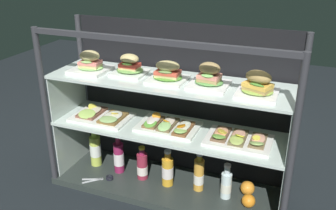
# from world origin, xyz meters

# --- Properties ---
(ground_plane) EXTENTS (6.00, 6.00, 0.02)m
(ground_plane) POSITION_xyz_m (0.00, 0.00, -0.01)
(ground_plane) COLOR black
(ground_plane) RESTS_ON ground
(case_base_deck) EXTENTS (1.38, 0.42, 0.04)m
(case_base_deck) POSITION_xyz_m (0.00, 0.00, 0.02)
(case_base_deck) COLOR #2C3430
(case_base_deck) RESTS_ON ground
(case_frame) EXTENTS (1.38, 0.42, 0.97)m
(case_frame) POSITION_xyz_m (0.00, 0.12, 0.53)
(case_frame) COLOR #333338
(case_frame) RESTS_ON ground
(riser_lower_tier) EXTENTS (1.31, 0.35, 0.36)m
(riser_lower_tier) POSITION_xyz_m (0.00, 0.00, 0.22)
(riser_lower_tier) COLOR silver
(riser_lower_tier) RESTS_ON case_base_deck
(shelf_lower_glass) EXTENTS (1.33, 0.37, 0.01)m
(shelf_lower_glass) POSITION_xyz_m (0.00, 0.00, 0.40)
(shelf_lower_glass) COLOR silver
(shelf_lower_glass) RESTS_ON riser_lower_tier
(riser_upper_tier) EXTENTS (1.31, 0.35, 0.27)m
(riser_upper_tier) POSITION_xyz_m (0.00, 0.00, 0.55)
(riser_upper_tier) COLOR silver
(riser_upper_tier) RESTS_ON shelf_lower_glass
(shelf_upper_glass) EXTENTS (1.33, 0.37, 0.01)m
(shelf_upper_glass) POSITION_xyz_m (0.00, 0.00, 0.69)
(shelf_upper_glass) COLOR silver
(shelf_upper_glass) RESTS_ON riser_upper_tier
(plated_roll_sandwich_mid_right) EXTENTS (0.21, 0.21, 0.12)m
(plated_roll_sandwich_mid_right) POSITION_xyz_m (-0.47, -0.02, 0.74)
(plated_roll_sandwich_mid_right) COLOR white
(plated_roll_sandwich_mid_right) RESTS_ON shelf_upper_glass
(plated_roll_sandwich_far_left) EXTENTS (0.18, 0.18, 0.11)m
(plated_roll_sandwich_far_left) POSITION_xyz_m (-0.24, 0.02, 0.74)
(plated_roll_sandwich_far_left) COLOR white
(plated_roll_sandwich_far_left) RESTS_ON shelf_upper_glass
(plated_roll_sandwich_near_right_corner) EXTENTS (0.20, 0.20, 0.11)m
(plated_roll_sandwich_near_right_corner) POSITION_xyz_m (0.00, -0.01, 0.74)
(plated_roll_sandwich_near_right_corner) COLOR white
(plated_roll_sandwich_near_right_corner) RESTS_ON shelf_upper_glass
(plated_roll_sandwich_near_left_corner) EXTENTS (0.20, 0.20, 0.13)m
(plated_roll_sandwich_near_left_corner) POSITION_xyz_m (0.23, -0.01, 0.74)
(plated_roll_sandwich_near_left_corner) COLOR white
(plated_roll_sandwich_near_left_corner) RESTS_ON shelf_upper_glass
(plated_roll_sandwich_center) EXTENTS (0.19, 0.19, 0.12)m
(plated_roll_sandwich_center) POSITION_xyz_m (0.47, -0.04, 0.74)
(plated_roll_sandwich_center) COLOR white
(plated_roll_sandwich_center) RESTS_ON shelf_upper_glass
(open_sandwich_tray_mid_right) EXTENTS (0.34, 0.23, 0.06)m
(open_sandwich_tray_mid_right) POSITION_xyz_m (-0.41, -0.03, 0.43)
(open_sandwich_tray_mid_right) COLOR white
(open_sandwich_tray_mid_right) RESTS_ON shelf_lower_glass
(open_sandwich_tray_mid_left) EXTENTS (0.34, 0.24, 0.07)m
(open_sandwich_tray_mid_left) POSITION_xyz_m (0.00, -0.00, 0.43)
(open_sandwich_tray_mid_left) COLOR white
(open_sandwich_tray_mid_left) RESTS_ON shelf_lower_glass
(open_sandwich_tray_right_of_center) EXTENTS (0.34, 0.23, 0.06)m
(open_sandwich_tray_right_of_center) POSITION_xyz_m (0.40, -0.01, 0.43)
(open_sandwich_tray_right_of_center) COLOR white
(open_sandwich_tray_right_of_center) RESTS_ON shelf_lower_glass
(juice_bottle_front_second) EXTENTS (0.07, 0.07, 0.26)m
(juice_bottle_front_second) POSITION_xyz_m (-0.51, 0.03, 0.15)
(juice_bottle_front_second) COLOR #BED150
(juice_bottle_front_second) RESTS_ON case_base_deck
(juice_bottle_front_middle) EXTENTS (0.06, 0.06, 0.25)m
(juice_bottle_front_middle) POSITION_xyz_m (-0.33, 0.01, 0.14)
(juice_bottle_front_middle) COLOR #901F4B
(juice_bottle_front_middle) RESTS_ON case_base_deck
(juice_bottle_front_left_end) EXTENTS (0.07, 0.07, 0.22)m
(juice_bottle_front_left_end) POSITION_xyz_m (-0.17, 0.00, 0.12)
(juice_bottle_front_left_end) COLOR #99283D
(juice_bottle_front_left_end) RESTS_ON case_base_deck
(juice_bottle_near_post) EXTENTS (0.07, 0.07, 0.23)m
(juice_bottle_near_post) POSITION_xyz_m (0.00, -0.01, 0.13)
(juice_bottle_near_post) COLOR gold
(juice_bottle_near_post) RESTS_ON case_base_deck
(juice_bottle_tucked_behind) EXTENTS (0.06, 0.06, 0.24)m
(juice_bottle_tucked_behind) POSITION_xyz_m (0.19, 0.01, 0.14)
(juice_bottle_tucked_behind) COLOR gold
(juice_bottle_tucked_behind) RESTS_ON case_base_deck
(juice_bottle_back_left) EXTENTS (0.06, 0.06, 0.21)m
(juice_bottle_back_left) POSITION_xyz_m (0.35, 0.00, 0.12)
(juice_bottle_back_left) COLOR white
(juice_bottle_back_left) RESTS_ON case_base_deck
(orange_fruit_beside_bottles) EXTENTS (0.07, 0.07, 0.07)m
(orange_fruit_beside_bottles) POSITION_xyz_m (0.49, -0.04, 0.08)
(orange_fruit_beside_bottles) COLOR orange
(orange_fruit_beside_bottles) RESTS_ON case_base_deck
(orange_fruit_near_left_post) EXTENTS (0.08, 0.08, 0.08)m
(orange_fruit_near_left_post) POSITION_xyz_m (0.46, 0.07, 0.08)
(orange_fruit_near_left_post) COLOR orange
(orange_fruit_near_left_post) RESTS_ON case_base_deck
(kitchen_scissors) EXTENTS (0.18, 0.15, 0.01)m
(kitchen_scissors) POSITION_xyz_m (-0.38, -0.10, 0.04)
(kitchen_scissors) COLOR silver
(kitchen_scissors) RESTS_ON case_base_deck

